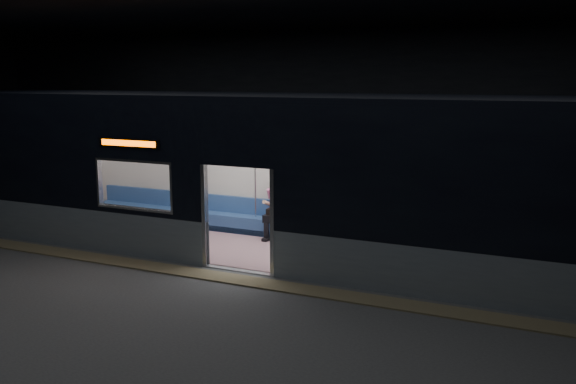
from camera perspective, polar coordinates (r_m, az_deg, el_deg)
The scene contains 7 objects.
station_floor at distance 11.09m, azimuth -7.25°, elevation -8.91°, with size 24.00×14.00×0.01m, color #47494C.
station_envelope at distance 10.45m, azimuth -7.73°, elevation 10.40°, with size 24.00×14.00×5.00m.
tactile_strip at distance 11.53m, azimuth -5.82°, elevation -8.00°, with size 22.80×0.50×0.03m, color #8C7F59.
metro_car at distance 12.82m, azimuth -1.54°, elevation 2.38°, with size 18.00×3.04×3.35m.
passenger at distance 14.03m, azimuth -0.93°, elevation -1.09°, with size 0.43×0.75×1.46m.
handbag at distance 13.83m, azimuth -1.33°, elevation -1.84°, with size 0.29×0.25×0.15m, color black.
transit_map at distance 13.02m, azimuth 17.34°, elevation 0.32°, with size 0.97×0.03×0.63m, color white.
Camera 1 is at (5.50, -8.89, 3.71)m, focal length 38.00 mm.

